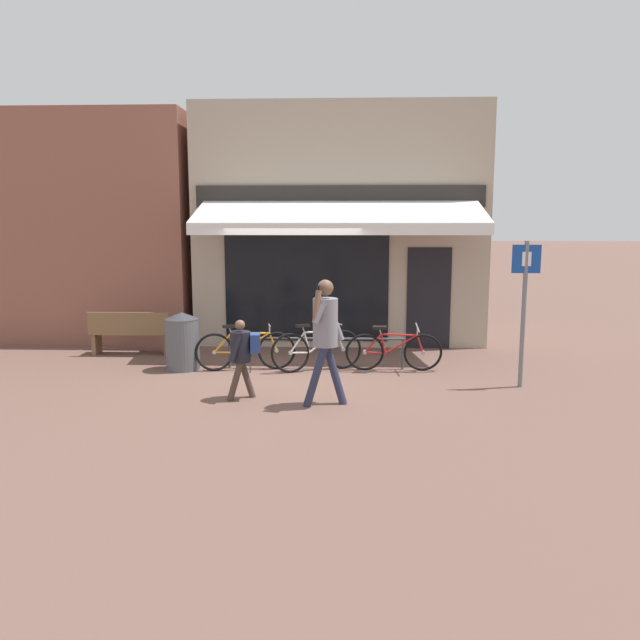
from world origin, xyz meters
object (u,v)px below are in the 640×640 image
pedestrian_adult (325,328)px  litter_bin (182,341)px  parking_sign (524,298)px  park_bench (131,332)px  bicycle_silver (317,350)px  bicycle_red (394,351)px  pedestrian_child (243,350)px  bicycle_orange (245,350)px

pedestrian_adult → litter_bin: 3.42m
parking_sign → park_bench: bearing=162.8°
bicycle_silver → bicycle_red: (1.36, -0.01, -0.01)m
pedestrian_child → parking_sign: (4.32, 0.85, 0.69)m
pedestrian_child → pedestrian_adult: bearing=161.1°
bicycle_silver → pedestrian_child: bearing=-139.3°
pedestrian_child → litter_bin: 2.31m
bicycle_silver → bicycle_red: bicycle_silver is taller
litter_bin → pedestrian_adult: bearing=-38.9°
bicycle_orange → pedestrian_child: (0.26, -1.84, 0.37)m
bicycle_orange → park_bench: (-2.47, 1.19, 0.10)m
bicycle_orange → bicycle_silver: size_ratio=1.10×
bicycle_orange → bicycle_silver: bearing=-9.1°
bicycle_orange → bicycle_red: size_ratio=1.04×
bicycle_silver → park_bench: (-3.74, 1.18, 0.09)m
pedestrian_adult → park_bench: 5.20m
bicycle_orange → parking_sign: size_ratio=0.76×
bicycle_orange → litter_bin: 1.14m
bicycle_silver → pedestrian_adult: 2.26m
pedestrian_adult → litter_bin: pedestrian_adult is taller
parking_sign → bicycle_red: bearing=153.0°
bicycle_silver → park_bench: park_bench is taller
bicycle_orange → litter_bin: (-1.13, -0.00, 0.15)m
litter_bin → bicycle_red: bearing=0.1°
park_bench → litter_bin: bearing=-42.1°
bicycle_red → litter_bin: size_ratio=1.65×
bicycle_red → pedestrian_child: pedestrian_child is taller
bicycle_red → parking_sign: bearing=-27.3°
bicycle_red → pedestrian_adult: bearing=-118.5°
bicycle_orange → bicycle_red: bearing=-9.5°
bicycle_red → parking_sign: parking_sign is taller
bicycle_silver → litter_bin: litter_bin is taller
bicycle_red → parking_sign: size_ratio=0.73×
pedestrian_child → park_bench: (-2.73, 3.03, -0.27)m
bicycle_silver → pedestrian_adult: (0.22, -2.13, 0.75)m
pedestrian_child → parking_sign: size_ratio=0.52×
litter_bin → parking_sign: (5.70, -0.98, 0.91)m
pedestrian_adult → parking_sign: bearing=-153.4°
pedestrian_adult → litter_bin: (-2.62, 2.11, -0.61)m
bicycle_orange → pedestrian_child: bearing=-91.6°
bicycle_orange → pedestrian_adult: 2.69m
parking_sign → pedestrian_child: bearing=-168.8°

